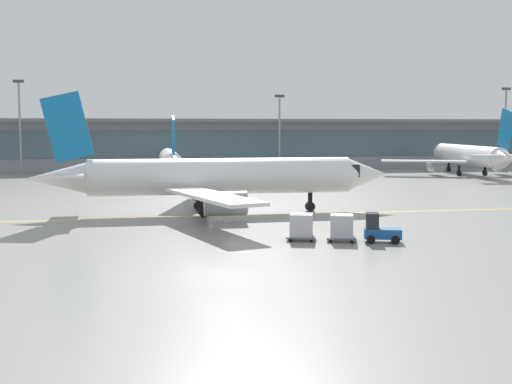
{
  "coord_description": "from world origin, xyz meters",
  "views": [
    {
      "loc": [
        -4.71,
        -35.33,
        8.25
      ],
      "look_at": [
        4.98,
        16.07,
        3.0
      ],
      "focal_mm": 46.19,
      "sensor_mm": 36.0,
      "label": 1
    }
  ],
  "objects_px": {
    "baggage_tug": "(380,230)",
    "apron_light_mast_1": "(20,123)",
    "gate_airplane_1": "(170,160)",
    "taxiing_regional_jet": "(217,177)",
    "apron_light_mast_3": "(505,125)",
    "cargo_dolly_lead": "(342,227)",
    "cargo_dolly_trailing": "(301,226)",
    "gate_airplane_2": "(469,156)",
    "apron_light_mast_2": "(279,129)"
  },
  "relations": [
    {
      "from": "taxiing_regional_jet",
      "to": "apron_light_mast_3",
      "type": "relative_size",
      "value": 2.18
    },
    {
      "from": "taxiing_regional_jet",
      "to": "cargo_dolly_trailing",
      "type": "relative_size",
      "value": 13.76
    },
    {
      "from": "baggage_tug",
      "to": "cargo_dolly_lead",
      "type": "distance_m",
      "value": 2.68
    },
    {
      "from": "gate_airplane_1",
      "to": "apron_light_mast_2",
      "type": "relative_size",
      "value": 2.1
    },
    {
      "from": "apron_light_mast_3",
      "to": "baggage_tug",
      "type": "bearing_deg",
      "value": -126.39
    },
    {
      "from": "baggage_tug",
      "to": "apron_light_mast_3",
      "type": "bearing_deg",
      "value": 71.68
    },
    {
      "from": "gate_airplane_1",
      "to": "apron_light_mast_1",
      "type": "relative_size",
      "value": 1.82
    },
    {
      "from": "apron_light_mast_3",
      "to": "apron_light_mast_2",
      "type": "bearing_deg",
      "value": 179.53
    },
    {
      "from": "cargo_dolly_lead",
      "to": "apron_light_mast_2",
      "type": "xyz_separation_m",
      "value": [
        12.01,
        73.65,
        6.62
      ]
    },
    {
      "from": "baggage_tug",
      "to": "cargo_dolly_lead",
      "type": "xyz_separation_m",
      "value": [
        -2.54,
        0.83,
        0.16
      ]
    },
    {
      "from": "gate_airplane_1",
      "to": "apron_light_mast_3",
      "type": "xyz_separation_m",
      "value": [
        66.0,
        14.77,
        5.64
      ]
    },
    {
      "from": "taxiing_regional_jet",
      "to": "apron_light_mast_3",
      "type": "xyz_separation_m",
      "value": [
        63.97,
        56.49,
        5.14
      ]
    },
    {
      "from": "cargo_dolly_lead",
      "to": "apron_light_mast_3",
      "type": "height_order",
      "value": "apron_light_mast_3"
    },
    {
      "from": "cargo_dolly_lead",
      "to": "cargo_dolly_trailing",
      "type": "height_order",
      "value": "same"
    },
    {
      "from": "gate_airplane_1",
      "to": "baggage_tug",
      "type": "relative_size",
      "value": 10.08
    },
    {
      "from": "apron_light_mast_2",
      "to": "apron_light_mast_3",
      "type": "xyz_separation_m",
      "value": [
        45.14,
        -0.37,
        0.88
      ]
    },
    {
      "from": "baggage_tug",
      "to": "apron_light_mast_3",
      "type": "relative_size",
      "value": 0.18
    },
    {
      "from": "gate_airplane_1",
      "to": "apron_light_mast_1",
      "type": "height_order",
      "value": "apron_light_mast_1"
    },
    {
      "from": "cargo_dolly_lead",
      "to": "cargo_dolly_trailing",
      "type": "bearing_deg",
      "value": 180.0
    },
    {
      "from": "gate_airplane_1",
      "to": "cargo_dolly_lead",
      "type": "relative_size",
      "value": 11.75
    },
    {
      "from": "apron_light_mast_3",
      "to": "cargo_dolly_lead",
      "type": "bearing_deg",
      "value": -127.95
    },
    {
      "from": "gate_airplane_1",
      "to": "baggage_tug",
      "type": "xyz_separation_m",
      "value": [
        11.38,
        -59.34,
        -2.02
      ]
    },
    {
      "from": "cargo_dolly_lead",
      "to": "apron_light_mast_1",
      "type": "xyz_separation_m",
      "value": [
        -33.37,
        73.46,
        7.68
      ]
    },
    {
      "from": "cargo_dolly_trailing",
      "to": "apron_light_mast_3",
      "type": "xyz_separation_m",
      "value": [
        59.91,
        72.38,
        7.5
      ]
    },
    {
      "from": "baggage_tug",
      "to": "apron_light_mast_1",
      "type": "distance_m",
      "value": 82.88
    },
    {
      "from": "baggage_tug",
      "to": "cargo_dolly_lead",
      "type": "height_order",
      "value": "baggage_tug"
    },
    {
      "from": "cargo_dolly_trailing",
      "to": "apron_light_mast_3",
      "type": "height_order",
      "value": "apron_light_mast_3"
    },
    {
      "from": "taxiing_regional_jet",
      "to": "cargo_dolly_lead",
      "type": "relative_size",
      "value": 13.76
    },
    {
      "from": "baggage_tug",
      "to": "apron_light_mast_1",
      "type": "bearing_deg",
      "value": 133.87
    },
    {
      "from": "gate_airplane_1",
      "to": "apron_light_mast_3",
      "type": "relative_size",
      "value": 1.86
    },
    {
      "from": "apron_light_mast_3",
      "to": "gate_airplane_1",
      "type": "bearing_deg",
      "value": -167.39
    },
    {
      "from": "gate_airplane_1",
      "to": "apron_light_mast_2",
      "type": "xyz_separation_m",
      "value": [
        20.86,
        15.14,
        4.76
      ]
    },
    {
      "from": "cargo_dolly_trailing",
      "to": "gate_airplane_1",
      "type": "bearing_deg",
      "value": 114.11
    },
    {
      "from": "cargo_dolly_trailing",
      "to": "apron_light_mast_3",
      "type": "distance_m",
      "value": 94.25
    },
    {
      "from": "taxiing_regional_jet",
      "to": "cargo_dolly_trailing",
      "type": "distance_m",
      "value": 16.57
    },
    {
      "from": "gate_airplane_1",
      "to": "cargo_dolly_lead",
      "type": "height_order",
      "value": "gate_airplane_1"
    },
    {
      "from": "cargo_dolly_lead",
      "to": "baggage_tug",
      "type": "bearing_deg",
      "value": -0.0
    },
    {
      "from": "apron_light_mast_2",
      "to": "cargo_dolly_lead",
      "type": "bearing_deg",
      "value": -99.26
    },
    {
      "from": "baggage_tug",
      "to": "apron_light_mast_2",
      "type": "height_order",
      "value": "apron_light_mast_2"
    },
    {
      "from": "gate_airplane_1",
      "to": "apron_light_mast_2",
      "type": "distance_m",
      "value": 26.2
    },
    {
      "from": "cargo_dolly_trailing",
      "to": "gate_airplane_2",
      "type": "bearing_deg",
      "value": 70.36
    },
    {
      "from": "baggage_tug",
      "to": "apron_light_mast_2",
      "type": "bearing_deg",
      "value": 100.82
    },
    {
      "from": "cargo_dolly_trailing",
      "to": "apron_light_mast_2",
      "type": "distance_m",
      "value": 74.53
    },
    {
      "from": "cargo_dolly_lead",
      "to": "apron_light_mast_1",
      "type": "distance_m",
      "value": 81.05
    },
    {
      "from": "gate_airplane_1",
      "to": "apron_light_mast_3",
      "type": "bearing_deg",
      "value": -76.42
    },
    {
      "from": "gate_airplane_2",
      "to": "cargo_dolly_lead",
      "type": "relative_size",
      "value": 13.28
    },
    {
      "from": "gate_airplane_1",
      "to": "cargo_dolly_lead",
      "type": "distance_m",
      "value": 59.21
    },
    {
      "from": "taxiing_regional_jet",
      "to": "apron_light_mast_1",
      "type": "distance_m",
      "value": 62.81
    },
    {
      "from": "apron_light_mast_2",
      "to": "apron_light_mast_3",
      "type": "height_order",
      "value": "apron_light_mast_3"
    },
    {
      "from": "taxiing_regional_jet",
      "to": "apron_light_mast_1",
      "type": "height_order",
      "value": "apron_light_mast_1"
    }
  ]
}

